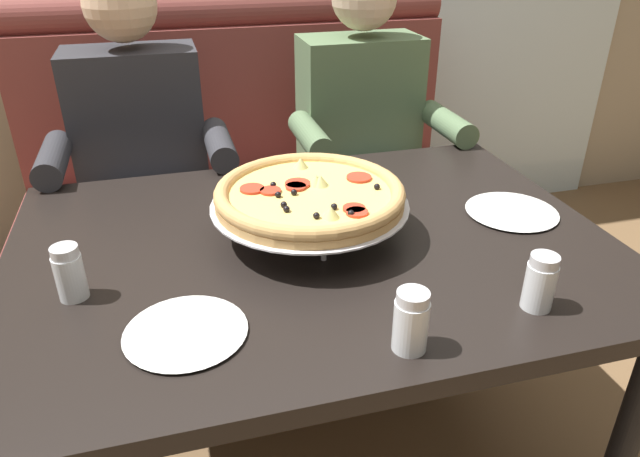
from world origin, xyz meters
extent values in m
cube|color=brown|center=(0.00, 0.82, 0.23)|extent=(1.64, 0.60, 0.46)
cube|color=brown|center=(0.00, 1.21, 0.69)|extent=(1.64, 0.18, 0.65)
cylinder|color=brown|center=(0.00, 1.21, 1.06)|extent=(1.64, 0.14, 0.14)
cube|color=black|center=(0.00, 0.00, 0.71)|extent=(1.32, 0.95, 0.04)
cylinder|color=black|center=(0.59, -0.41, 0.35)|extent=(0.06, 0.06, 0.69)
cylinder|color=black|center=(-0.59, 0.41, 0.35)|extent=(0.06, 0.06, 0.69)
cylinder|color=black|center=(0.59, 0.41, 0.35)|extent=(0.06, 0.06, 0.69)
cube|color=#2D3342|center=(-0.37, 0.57, 0.54)|extent=(0.34, 0.40, 0.15)
cylinder|color=#2D3342|center=(-0.47, 0.32, 0.23)|extent=(0.11, 0.11, 0.46)
cylinder|color=#2D3342|center=(-0.27, 0.32, 0.23)|extent=(0.11, 0.11, 0.46)
cube|color=#2D2D33|center=(-0.37, 0.79, 0.74)|extent=(0.40, 0.22, 0.56)
cylinder|color=#2D2D33|center=(-0.60, 0.57, 0.77)|extent=(0.08, 0.28, 0.08)
cylinder|color=#2D2D33|center=(-0.14, 0.57, 0.77)|extent=(0.08, 0.28, 0.08)
sphere|color=#DBB28E|center=(-0.37, 0.77, 1.15)|extent=(0.21, 0.21, 0.21)
cube|color=#2D3342|center=(0.37, 0.57, 0.54)|extent=(0.34, 0.40, 0.15)
cylinder|color=#2D3342|center=(0.27, 0.32, 0.23)|extent=(0.11, 0.11, 0.46)
cylinder|color=#2D3342|center=(0.47, 0.32, 0.23)|extent=(0.11, 0.11, 0.46)
cube|color=#56704C|center=(0.37, 0.79, 0.74)|extent=(0.40, 0.22, 0.56)
cylinder|color=#56704C|center=(0.14, 0.57, 0.77)|extent=(0.08, 0.28, 0.08)
cylinder|color=#56704C|center=(0.60, 0.57, 0.77)|extent=(0.08, 0.28, 0.08)
cylinder|color=silver|center=(0.00, -0.08, 0.77)|extent=(0.01, 0.01, 0.07)
cylinder|color=silver|center=(-0.10, 0.09, 0.77)|extent=(0.01, 0.01, 0.07)
cylinder|color=silver|center=(0.10, 0.09, 0.77)|extent=(0.01, 0.01, 0.07)
torus|color=silver|center=(0.00, 0.03, 0.80)|extent=(0.24, 0.24, 0.01)
cylinder|color=silver|center=(0.00, 0.03, 0.81)|extent=(0.44, 0.44, 0.00)
cylinder|color=tan|center=(0.00, 0.03, 0.82)|extent=(0.41, 0.41, 0.02)
torus|color=tan|center=(0.00, 0.03, 0.84)|extent=(0.42, 0.42, 0.03)
cylinder|color=#EFCC6B|center=(0.00, 0.03, 0.83)|extent=(0.35, 0.35, 0.01)
cylinder|color=red|center=(0.07, -0.08, 0.84)|extent=(0.05, 0.05, 0.01)
cylinder|color=red|center=(-0.08, 0.05, 0.84)|extent=(0.05, 0.05, 0.01)
cylinder|color=red|center=(-0.02, 0.06, 0.84)|extent=(0.05, 0.05, 0.01)
cylinder|color=red|center=(0.13, 0.07, 0.84)|extent=(0.06, 0.06, 0.01)
cylinder|color=red|center=(-0.12, 0.07, 0.84)|extent=(0.05, 0.05, 0.01)
cylinder|color=red|center=(-0.02, 0.07, 0.84)|extent=(0.06, 0.06, 0.01)
cylinder|color=red|center=(0.07, -0.10, 0.84)|extent=(0.05, 0.05, 0.01)
sphere|color=black|center=(-0.07, -0.03, 0.84)|extent=(0.01, 0.01, 0.01)
sphere|color=black|center=(-0.04, 0.03, 0.84)|extent=(0.01, 0.01, 0.01)
sphere|color=black|center=(0.03, -0.06, 0.84)|extent=(0.01, 0.01, 0.01)
sphere|color=black|center=(0.15, 0.01, 0.84)|extent=(0.01, 0.01, 0.01)
sphere|color=black|center=(0.05, -0.10, 0.84)|extent=(0.01, 0.01, 0.01)
sphere|color=black|center=(-0.02, -0.09, 0.84)|extent=(0.01, 0.01, 0.01)
sphere|color=black|center=(-0.07, -0.05, 0.84)|extent=(0.01, 0.01, 0.01)
sphere|color=black|center=(-0.07, 0.08, 0.84)|extent=(0.01, 0.01, 0.01)
sphere|color=black|center=(-0.07, 0.02, 0.84)|extent=(0.01, 0.01, 0.01)
cone|color=#CCC675|center=(0.03, 0.06, 0.85)|extent=(0.04, 0.04, 0.02)
cone|color=#CCC675|center=(0.01, 0.17, 0.85)|extent=(0.04, 0.04, 0.02)
cone|color=#CCC675|center=(0.02, 0.06, 0.85)|extent=(0.04, 0.04, 0.02)
cone|color=#CCC675|center=(0.01, -0.10, 0.85)|extent=(0.04, 0.04, 0.02)
cylinder|color=white|center=(0.33, -0.35, 0.78)|extent=(0.06, 0.06, 0.09)
cylinder|color=#A82D19|center=(0.33, -0.35, 0.75)|extent=(0.05, 0.05, 0.04)
cylinder|color=silver|center=(0.33, -0.35, 0.83)|extent=(0.05, 0.05, 0.02)
cylinder|color=white|center=(-0.49, -0.09, 0.78)|extent=(0.05, 0.05, 0.09)
cylinder|color=#4C6633|center=(-0.49, -0.09, 0.75)|extent=(0.05, 0.05, 0.04)
cylinder|color=silver|center=(-0.49, -0.09, 0.83)|extent=(0.05, 0.05, 0.02)
cylinder|color=white|center=(0.06, -0.39, 0.78)|extent=(0.06, 0.06, 0.09)
cylinder|color=silver|center=(0.06, -0.39, 0.76)|extent=(0.05, 0.05, 0.06)
cylinder|color=silver|center=(0.06, -0.39, 0.83)|extent=(0.05, 0.05, 0.02)
cylinder|color=white|center=(-0.30, -0.26, 0.74)|extent=(0.15, 0.15, 0.01)
cone|color=white|center=(-0.30, -0.26, 0.74)|extent=(0.21, 0.21, 0.01)
cylinder|color=white|center=(0.50, 0.01, 0.74)|extent=(0.15, 0.15, 0.01)
cone|color=white|center=(0.50, 0.01, 0.74)|extent=(0.22, 0.22, 0.01)
cylinder|color=black|center=(1.23, 1.90, 0.22)|extent=(0.02, 0.02, 0.44)
cylinder|color=black|center=(1.42, 2.07, 0.22)|extent=(0.02, 0.02, 0.44)
cylinder|color=black|center=(1.05, 2.09, 0.22)|extent=(0.02, 0.02, 0.44)
cylinder|color=black|center=(1.25, 2.26, 0.22)|extent=(0.02, 0.02, 0.44)
cylinder|color=black|center=(1.24, 2.08, 0.45)|extent=(0.40, 0.40, 0.02)
cube|color=black|center=(1.13, 2.20, 0.65)|extent=(0.25, 0.23, 0.42)
camera|label=1|loc=(-0.28, -1.09, 1.37)|focal=32.71mm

